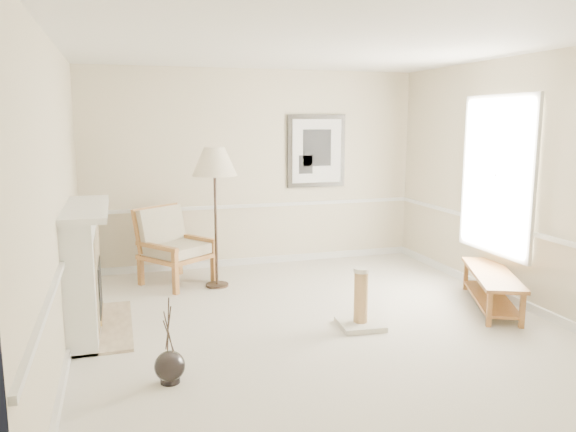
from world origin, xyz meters
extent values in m
plane|color=silver|center=(0.00, 0.00, 0.00)|extent=(5.50, 5.50, 0.00)
cube|color=beige|center=(0.00, 2.75, 1.45)|extent=(5.00, 0.04, 2.90)
cube|color=beige|center=(0.00, -2.75, 1.45)|extent=(5.00, 0.04, 2.90)
cube|color=beige|center=(-2.50, 0.00, 1.45)|extent=(0.04, 5.50, 2.90)
cube|color=beige|center=(2.50, 0.00, 1.45)|extent=(0.04, 5.50, 2.90)
cube|color=white|center=(0.00, 0.00, 2.90)|extent=(5.00, 5.50, 0.04)
cube|color=white|center=(0.00, 2.73, 0.05)|extent=(4.95, 0.04, 0.10)
cube|color=white|center=(0.00, 2.73, 0.90)|extent=(4.95, 0.04, 0.05)
cube|color=white|center=(2.46, 0.40, 1.50)|extent=(0.03, 1.20, 1.80)
cube|color=white|center=(2.45, 0.40, 1.50)|extent=(0.05, 1.34, 1.94)
cube|color=black|center=(0.95, 2.72, 1.70)|extent=(0.92, 0.04, 1.10)
cube|color=white|center=(0.95, 2.69, 1.70)|extent=(0.78, 0.01, 0.96)
cube|color=black|center=(0.95, 2.69, 1.75)|extent=(0.45, 0.01, 0.55)
cube|color=white|center=(-2.36, 0.60, 0.62)|extent=(0.28, 1.50, 1.25)
cube|color=white|center=(-2.31, 0.60, 1.28)|extent=(0.46, 1.64, 0.06)
cube|color=#C6B28E|center=(-2.21, 0.60, 0.55)|extent=(0.02, 1.05, 0.95)
cube|color=black|center=(-2.20, 0.60, 0.42)|extent=(0.02, 0.62, 0.58)
cube|color=#B5893C|center=(-2.20, 0.60, 0.16)|extent=(0.01, 0.66, 0.05)
cube|color=#C6B28E|center=(-2.20, 0.60, 0.01)|extent=(0.60, 1.50, 0.03)
sphere|color=black|center=(-1.63, -0.88, 0.15)|extent=(0.26, 0.26, 0.26)
cylinder|color=black|center=(-1.63, -0.88, 0.04)|extent=(0.16, 0.16, 0.07)
cylinder|color=black|center=(-1.63, -0.88, 0.48)|extent=(0.06, 0.10, 0.40)
cylinder|color=black|center=(-1.63, -0.88, 0.45)|extent=(0.07, 0.12, 0.33)
cylinder|color=black|center=(-1.63, -0.88, 0.51)|extent=(0.03, 0.05, 0.47)
cube|color=#A47B34|center=(-1.34, 1.54, 0.21)|extent=(0.09, 0.09, 0.42)
cube|color=#A47B34|center=(-1.74, 2.09, 0.21)|extent=(0.09, 0.09, 0.42)
cube|color=#A47B34|center=(-0.79, 1.94, 0.21)|extent=(0.09, 0.09, 0.42)
cube|color=#A47B34|center=(-1.19, 2.49, 0.21)|extent=(0.09, 0.09, 0.42)
cube|color=#A47B34|center=(-1.26, 2.01, 0.38)|extent=(1.07, 1.07, 0.05)
cube|color=#A47B34|center=(-1.47, 2.30, 0.72)|extent=(0.72, 0.60, 0.60)
cube|color=#A47B34|center=(-1.54, 1.81, 0.57)|extent=(0.51, 0.66, 0.05)
cube|color=#A47B34|center=(-0.99, 2.21, 0.57)|extent=(0.51, 0.66, 0.05)
cube|color=white|center=(-1.26, 2.01, 0.48)|extent=(0.98, 0.98, 0.13)
cube|color=white|center=(-1.43, 2.24, 0.74)|extent=(0.69, 0.59, 0.54)
cylinder|color=black|center=(-0.78, 1.74, 0.02)|extent=(0.30, 0.30, 0.03)
cylinder|color=black|center=(-0.78, 1.74, 0.85)|extent=(0.04, 0.04, 1.65)
cone|color=beige|center=(-0.78, 1.74, 1.65)|extent=(0.70, 0.70, 0.36)
cube|color=#A47B34|center=(2.15, -0.02, 0.40)|extent=(1.00, 1.52, 0.04)
cube|color=#A47B34|center=(2.15, -0.02, 0.10)|extent=(0.90, 1.39, 0.03)
cube|color=#A47B34|center=(1.72, -0.56, 0.19)|extent=(0.07, 0.07, 0.38)
cube|color=#A47B34|center=(2.03, -0.70, 0.19)|extent=(0.07, 0.07, 0.38)
cube|color=#A47B34|center=(2.27, 0.66, 0.19)|extent=(0.07, 0.07, 0.38)
cube|color=#A47B34|center=(2.58, 0.52, 0.19)|extent=(0.07, 0.07, 0.38)
cube|color=silver|center=(0.42, -0.17, 0.03)|extent=(0.49, 0.49, 0.06)
cylinder|color=tan|center=(0.42, -0.17, 0.33)|extent=(0.15, 0.15, 0.54)
cylinder|color=silver|center=(0.42, -0.17, 0.62)|extent=(0.17, 0.17, 0.05)
camera|label=1|loc=(-1.97, -5.37, 2.17)|focal=35.00mm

